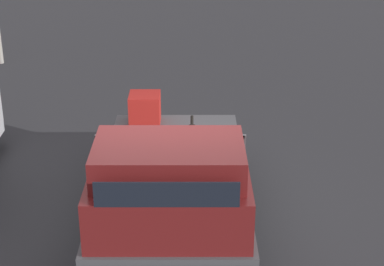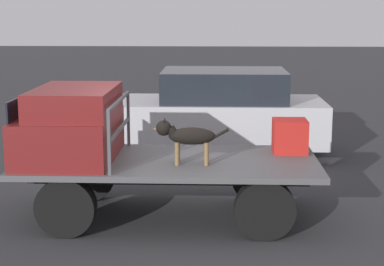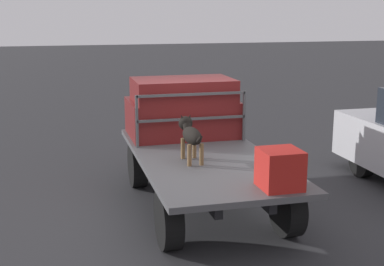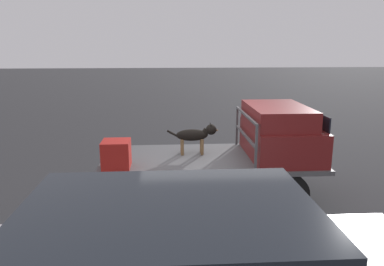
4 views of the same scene
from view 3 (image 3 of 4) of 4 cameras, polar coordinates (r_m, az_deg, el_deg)
name	(u,v)px [view 3 (image 3 of 4)]	position (r m, az deg, el deg)	size (l,w,h in m)	color
ground_plane	(203,207)	(8.20, 1.18, -7.94)	(80.00, 80.00, 0.00)	#2D2D30
flatbed_truck	(203,169)	(8.00, 1.20, -3.90)	(4.07, 1.92, 0.83)	black
truck_cab	(182,108)	(9.10, -1.06, 2.64)	(1.24, 1.80, 0.98)	maroon
truck_headboard	(192,111)	(8.45, -0.01, 2.40)	(0.04, 1.80, 0.82)	#4C4C4F
dog	(190,134)	(7.56, -0.17, -0.11)	(1.01, 0.23, 0.62)	brown
cargo_crate	(280,169)	(6.50, 9.37, -3.80)	(0.48, 0.48, 0.48)	#AD1E19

